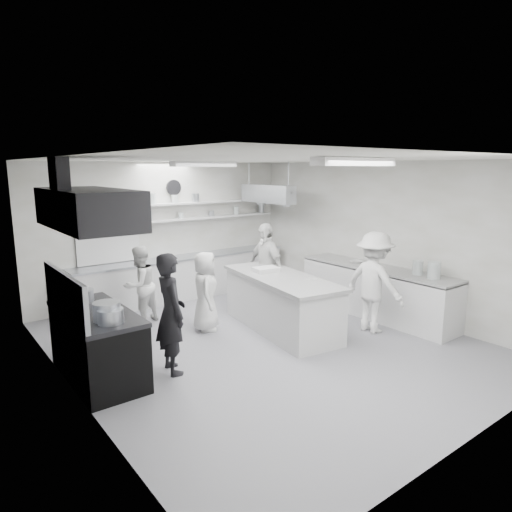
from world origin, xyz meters
TOP-DOWN VIEW (x-y plane):
  - floor at (0.00, 0.00)m, footprint 6.00×7.00m
  - ceiling at (0.00, 0.00)m, footprint 6.00×7.00m
  - wall_back at (0.00, 3.50)m, footprint 6.00×0.04m
  - wall_front at (0.00, -3.50)m, footprint 6.00×0.04m
  - wall_left at (-3.00, 0.00)m, footprint 0.04×7.00m
  - wall_right at (3.00, 0.00)m, footprint 0.04×7.00m
  - stove at (-2.60, 0.40)m, footprint 0.80×1.80m
  - exhaust_hood at (-2.60, 0.40)m, footprint 0.85×2.00m
  - back_counter at (0.30, 3.20)m, footprint 5.00×0.60m
  - shelf_lower at (0.70, 3.37)m, footprint 4.20×0.26m
  - shelf_upper at (0.70, 3.37)m, footprint 4.20×0.26m
  - pass_through_window at (-1.30, 3.48)m, footprint 1.30×0.04m
  - wall_clock at (0.20, 3.46)m, footprint 0.32×0.05m
  - right_counter at (2.65, -0.20)m, footprint 0.74×3.30m
  - pot_rack at (2.00, 2.40)m, footprint 0.30×1.60m
  - light_fixture_front at (0.00, -1.80)m, footprint 1.30×0.25m
  - light_fixture_rear at (0.00, 1.80)m, footprint 1.30×0.25m
  - prep_island at (0.67, 0.34)m, footprint 1.30×2.64m
  - stove_pot at (-2.60, -0.07)m, footprint 0.34×0.34m
  - cook_stove at (-1.70, -0.05)m, footprint 0.50×0.68m
  - cook_back at (-1.21, 2.18)m, footprint 0.87×0.78m
  - cook_island_left at (-0.43, 1.13)m, footprint 0.73×0.83m
  - cook_island_right at (1.15, 1.39)m, footprint 0.49×1.07m
  - cook_right at (1.90, -0.73)m, footprint 0.69×1.17m
  - bowl_island_a at (0.85, 1.08)m, footprint 0.38×0.38m
  - bowl_island_b at (0.93, -0.15)m, footprint 0.22×0.22m
  - bowl_right at (2.69, 0.35)m, footprint 0.27×0.27m

SIDE VIEW (x-z plane):
  - floor at x=0.00m, z-range -0.02..0.00m
  - stove at x=-2.60m, z-range 0.00..0.90m
  - back_counter at x=0.30m, z-range 0.00..0.92m
  - prep_island at x=0.67m, z-range 0.00..0.93m
  - right_counter at x=2.65m, z-range 0.00..0.94m
  - cook_island_left at x=-0.43m, z-range 0.00..1.43m
  - cook_back at x=-1.21m, z-range 0.00..1.47m
  - cook_stove at x=-1.70m, z-range 0.00..1.73m
  - cook_right at x=1.90m, z-range 0.00..1.79m
  - cook_island_right at x=1.15m, z-range 0.00..1.79m
  - bowl_island_b at x=0.93m, z-range 0.93..0.99m
  - bowl_island_a at x=0.85m, z-range 0.93..1.00m
  - bowl_right at x=2.69m, z-range 0.94..1.00m
  - stove_pot at x=-2.60m, z-range 0.91..1.20m
  - pass_through_window at x=-1.30m, z-range 0.95..1.95m
  - wall_back at x=0.00m, z-range 0.00..3.00m
  - wall_front at x=0.00m, z-range 0.00..3.00m
  - wall_left at x=-3.00m, z-range 0.00..3.00m
  - wall_right at x=3.00m, z-range 0.00..3.00m
  - shelf_lower at x=0.70m, z-range 1.73..1.77m
  - shelf_upper at x=0.70m, z-range 2.08..2.12m
  - pot_rack at x=2.00m, z-range 2.10..2.50m
  - exhaust_hood at x=-2.60m, z-range 2.10..2.60m
  - wall_clock at x=0.20m, z-range 2.29..2.61m
  - light_fixture_front at x=0.00m, z-range 2.89..2.99m
  - light_fixture_rear at x=0.00m, z-range 2.89..2.99m
  - ceiling at x=0.00m, z-range 3.00..3.02m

